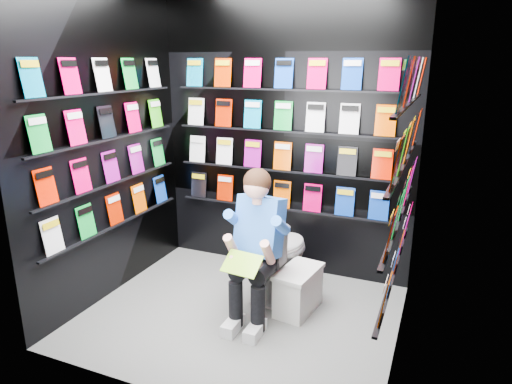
% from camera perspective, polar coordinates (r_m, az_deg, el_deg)
% --- Properties ---
extents(floor, '(2.40, 2.40, 0.00)m').
position_cam_1_polar(floor, '(3.80, -2.03, -15.12)').
color(floor, slate).
rests_on(floor, ground).
extents(wall_back, '(2.40, 0.04, 2.60)m').
position_cam_1_polar(wall_back, '(4.23, 3.51, 6.99)').
color(wall_back, black).
rests_on(wall_back, floor).
extents(wall_front, '(2.40, 0.04, 2.60)m').
position_cam_1_polar(wall_front, '(2.47, -12.08, 0.08)').
color(wall_front, black).
rests_on(wall_front, floor).
extents(wall_left, '(0.04, 2.00, 2.60)m').
position_cam_1_polar(wall_left, '(3.97, -18.25, 5.61)').
color(wall_left, black).
rests_on(wall_left, floor).
extents(wall_right, '(0.04, 2.00, 2.60)m').
position_cam_1_polar(wall_right, '(3.02, 18.87, 2.47)').
color(wall_right, black).
rests_on(wall_right, floor).
extents(comics_back, '(2.10, 0.06, 1.37)m').
position_cam_1_polar(comics_back, '(4.20, 3.38, 6.99)').
color(comics_back, '#BE1B00').
rests_on(comics_back, wall_back).
extents(comics_left, '(0.06, 1.70, 1.37)m').
position_cam_1_polar(comics_left, '(3.95, -17.93, 5.66)').
color(comics_left, '#BE1B00').
rests_on(comics_left, wall_left).
extents(comics_right, '(0.06, 1.70, 1.37)m').
position_cam_1_polar(comics_right, '(3.02, 18.32, 2.62)').
color(comics_right, '#BE1B00').
rests_on(comics_right, wall_right).
extents(toilet, '(0.49, 0.79, 0.73)m').
position_cam_1_polar(toilet, '(3.98, 2.65, -7.61)').
color(toilet, white).
rests_on(toilet, floor).
extents(longbox, '(0.30, 0.47, 0.33)m').
position_cam_1_polar(longbox, '(3.79, 5.29, -12.33)').
color(longbox, silver).
rests_on(longbox, floor).
extents(longbox_lid, '(0.33, 0.50, 0.03)m').
position_cam_1_polar(longbox_lid, '(3.71, 5.36, -9.86)').
color(longbox_lid, silver).
rests_on(longbox_lid, longbox).
extents(reader, '(0.54, 0.73, 1.27)m').
position_cam_1_polar(reader, '(3.51, 0.58, -4.40)').
color(reader, blue).
rests_on(reader, toilet).
extents(held_comic, '(0.29, 0.19, 0.12)m').
position_cam_1_polar(held_comic, '(3.28, -1.77, -8.94)').
color(held_comic, green).
rests_on(held_comic, reader).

